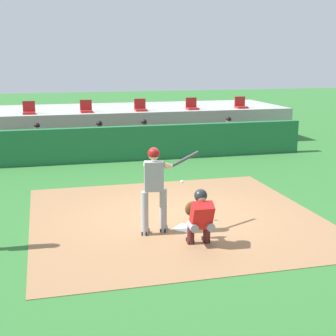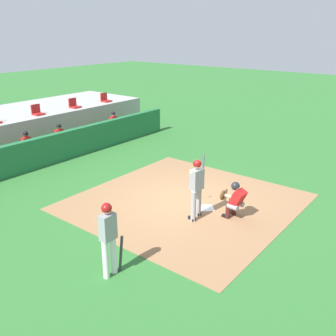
{
  "view_description": "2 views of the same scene",
  "coord_description": "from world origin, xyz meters",
  "px_view_note": "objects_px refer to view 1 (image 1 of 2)",
  "views": [
    {
      "loc": [
        -2.83,
        -10.32,
        3.58
      ],
      "look_at": [
        0.0,
        0.7,
        1.0
      ],
      "focal_mm": 53.17,
      "sensor_mm": 36.0,
      "label": 1
    },
    {
      "loc": [
        -9.04,
        -6.39,
        5.22
      ],
      "look_at": [
        0.0,
        0.7,
        1.0
      ],
      "focal_mm": 40.66,
      "sensor_mm": 36.0,
      "label": 2
    }
  ],
  "objects_px": {
    "dugout_player_3": "(229,133)",
    "stadium_seat_3": "(140,107)",
    "home_plate": "(186,228)",
    "stadium_seat_5": "(241,105)",
    "dugout_player_1": "(100,138)",
    "stadium_seat_1": "(29,110)",
    "stadium_seat_4": "(192,106)",
    "dugout_player_2": "(145,137)",
    "dugout_player_0": "(38,141)",
    "stadium_seat_2": "(86,109)",
    "catcher_crouched": "(200,215)",
    "batter_at_plate": "(155,185)"
  },
  "relations": [
    {
      "from": "stadium_seat_1",
      "to": "stadium_seat_2",
      "type": "height_order",
      "value": "same"
    },
    {
      "from": "home_plate",
      "to": "dugout_player_1",
      "type": "relative_size",
      "value": 0.34
    },
    {
      "from": "stadium_seat_3",
      "to": "stadium_seat_5",
      "type": "xyz_separation_m",
      "value": [
        4.33,
        0.0,
        0.0
      ]
    },
    {
      "from": "catcher_crouched",
      "to": "stadium_seat_3",
      "type": "relative_size",
      "value": 3.67
    },
    {
      "from": "stadium_seat_5",
      "to": "dugout_player_0",
      "type": "bearing_deg",
      "value": -166.38
    },
    {
      "from": "dugout_player_3",
      "to": "stadium_seat_1",
      "type": "distance_m",
      "value": 7.7
    },
    {
      "from": "dugout_player_3",
      "to": "stadium_seat_3",
      "type": "distance_m",
      "value": 3.76
    },
    {
      "from": "home_plate",
      "to": "dugout_player_0",
      "type": "xyz_separation_m",
      "value": [
        -2.98,
        8.14,
        0.65
      ]
    },
    {
      "from": "batter_at_plate",
      "to": "stadium_seat_4",
      "type": "xyz_separation_m",
      "value": [
        3.92,
        10.25,
        0.5
      ]
    },
    {
      "from": "dugout_player_2",
      "to": "stadium_seat_5",
      "type": "relative_size",
      "value": 2.71
    },
    {
      "from": "dugout_player_2",
      "to": "stadium_seat_2",
      "type": "xyz_separation_m",
      "value": [
        -1.91,
        2.03,
        0.86
      ]
    },
    {
      "from": "stadium_seat_5",
      "to": "home_plate",
      "type": "bearing_deg",
      "value": -118.02
    },
    {
      "from": "dugout_player_2",
      "to": "dugout_player_3",
      "type": "relative_size",
      "value": 1.0
    },
    {
      "from": "stadium_seat_3",
      "to": "home_plate",
      "type": "bearing_deg",
      "value": -96.08
    },
    {
      "from": "batter_at_plate",
      "to": "dugout_player_1",
      "type": "bearing_deg",
      "value": 90.94
    },
    {
      "from": "dugout_player_2",
      "to": "stadium_seat_1",
      "type": "bearing_deg",
      "value": 153.49
    },
    {
      "from": "stadium_seat_1",
      "to": "stadium_seat_5",
      "type": "relative_size",
      "value": 1.0
    },
    {
      "from": "batter_at_plate",
      "to": "stadium_seat_5",
      "type": "bearing_deg",
      "value": 59.29
    },
    {
      "from": "dugout_player_3",
      "to": "stadium_seat_2",
      "type": "height_order",
      "value": "stadium_seat_2"
    },
    {
      "from": "stadium_seat_3",
      "to": "stadium_seat_4",
      "type": "relative_size",
      "value": 1.0
    },
    {
      "from": "dugout_player_1",
      "to": "home_plate",
      "type": "bearing_deg",
      "value": -84.34
    },
    {
      "from": "stadium_seat_4",
      "to": "stadium_seat_5",
      "type": "height_order",
      "value": "same"
    },
    {
      "from": "dugout_player_0",
      "to": "stadium_seat_2",
      "type": "xyz_separation_m",
      "value": [
        1.9,
        2.03,
        0.86
      ]
    },
    {
      "from": "dugout_player_1",
      "to": "catcher_crouched",
      "type": "bearing_deg",
      "value": -84.9
    },
    {
      "from": "batter_at_plate",
      "to": "catcher_crouched",
      "type": "distance_m",
      "value": 1.17
    },
    {
      "from": "home_plate",
      "to": "catcher_crouched",
      "type": "distance_m",
      "value": 1.1
    },
    {
      "from": "batter_at_plate",
      "to": "dugout_player_0",
      "type": "bearing_deg",
      "value": 105.7
    },
    {
      "from": "home_plate",
      "to": "dugout_player_3",
      "type": "distance_m",
      "value": 9.16
    },
    {
      "from": "dugout_player_2",
      "to": "stadium_seat_2",
      "type": "bearing_deg",
      "value": 133.23
    },
    {
      "from": "dugout_player_3",
      "to": "stadium_seat_3",
      "type": "relative_size",
      "value": 2.71
    },
    {
      "from": "stadium_seat_3",
      "to": "stadium_seat_2",
      "type": "bearing_deg",
      "value": 180.0
    },
    {
      "from": "stadium_seat_1",
      "to": "stadium_seat_5",
      "type": "height_order",
      "value": "same"
    },
    {
      "from": "catcher_crouched",
      "to": "stadium_seat_4",
      "type": "distance_m",
      "value": 11.61
    },
    {
      "from": "dugout_player_1",
      "to": "dugout_player_2",
      "type": "distance_m",
      "value": 1.64
    },
    {
      "from": "home_plate",
      "to": "stadium_seat_2",
      "type": "xyz_separation_m",
      "value": [
        -1.08,
        10.18,
        1.51
      ]
    },
    {
      "from": "catcher_crouched",
      "to": "dugout_player_3",
      "type": "xyz_separation_m",
      "value": [
        4.13,
        9.07,
        0.06
      ]
    },
    {
      "from": "home_plate",
      "to": "stadium_seat_5",
      "type": "xyz_separation_m",
      "value": [
        5.42,
        10.18,
        1.51
      ]
    },
    {
      "from": "stadium_seat_5",
      "to": "dugout_player_1",
      "type": "bearing_deg",
      "value": -161.9
    },
    {
      "from": "dugout_player_1",
      "to": "stadium_seat_3",
      "type": "relative_size",
      "value": 2.71
    },
    {
      "from": "dugout_player_0",
      "to": "stadium_seat_2",
      "type": "height_order",
      "value": "stadium_seat_2"
    },
    {
      "from": "stadium_seat_1",
      "to": "stadium_seat_4",
      "type": "bearing_deg",
      "value": 0.0
    },
    {
      "from": "catcher_crouched",
      "to": "stadium_seat_4",
      "type": "xyz_separation_m",
      "value": [
        3.25,
        11.11,
        0.93
      ]
    },
    {
      "from": "catcher_crouched",
      "to": "stadium_seat_5",
      "type": "height_order",
      "value": "stadium_seat_5"
    },
    {
      "from": "stadium_seat_3",
      "to": "stadium_seat_4",
      "type": "bearing_deg",
      "value": 0.0
    },
    {
      "from": "stadium_seat_2",
      "to": "dugout_player_3",
      "type": "bearing_deg",
      "value": -21.32
    },
    {
      "from": "dugout_player_0",
      "to": "stadium_seat_3",
      "type": "relative_size",
      "value": 2.71
    },
    {
      "from": "stadium_seat_2",
      "to": "stadium_seat_4",
      "type": "distance_m",
      "value": 4.33
    },
    {
      "from": "dugout_player_0",
      "to": "stadium_seat_4",
      "type": "distance_m",
      "value": 6.61
    },
    {
      "from": "dugout_player_0",
      "to": "dugout_player_1",
      "type": "distance_m",
      "value": 2.17
    },
    {
      "from": "stadium_seat_4",
      "to": "stadium_seat_3",
      "type": "bearing_deg",
      "value": 180.0
    }
  ]
}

